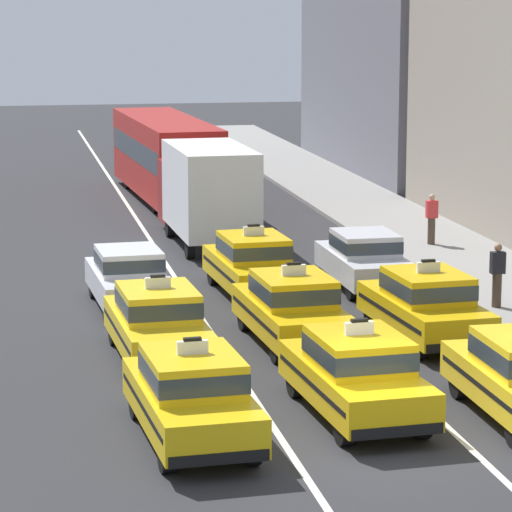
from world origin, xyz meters
TOP-DOWN VIEW (x-y plane):
  - ground_plane at (0.00, 0.00)m, footprint 160.00×160.00m
  - lane_stripe_left_center at (-1.60, 20.00)m, footprint 0.14×80.00m
  - lane_stripe_center_right at (1.60, 20.00)m, footprint 0.14×80.00m
  - sidewalk_curb at (7.20, 15.00)m, footprint 4.00×90.00m
  - taxi_left_nearest at (-3.21, 1.33)m, footprint 2.07×4.65m
  - taxi_left_second at (-3.15, 6.92)m, footprint 2.01×4.64m
  - sedan_left_third at (-3.27, 12.10)m, footprint 1.97×4.38m
  - taxi_center_nearest at (0.08, 2.12)m, footprint 2.10×4.67m
  - taxi_center_second at (0.06, 7.71)m, footprint 2.04×4.65m
  - taxi_center_third at (0.15, 13.03)m, footprint 2.05×4.65m
  - box_truck_center_fourth at (0.10, 20.87)m, footprint 2.45×7.02m
  - bus_center_fifth at (0.06, 30.90)m, footprint 3.14×11.33m
  - taxi_right_second at (3.18, 7.46)m, footprint 2.09×4.66m
  - sedan_right_third at (3.35, 13.33)m, footprint 1.80×4.32m
  - pedestrian_near_crosswalk at (5.86, 9.85)m, footprint 0.36×0.24m
  - pedestrian_mid_block at (7.04, 18.67)m, footprint 0.36×0.24m

SIDE VIEW (x-z plane):
  - ground_plane at x=0.00m, z-range 0.00..0.00m
  - lane_stripe_left_center at x=-1.60m, z-range 0.00..0.01m
  - lane_stripe_center_right at x=1.60m, z-range 0.00..0.01m
  - sidewalk_curb at x=7.20m, z-range 0.00..0.15m
  - sedan_left_third at x=-3.27m, z-range 0.06..1.64m
  - sedan_right_third at x=3.35m, z-range 0.06..1.64m
  - taxi_left_nearest at x=-3.21m, z-range -0.10..1.86m
  - taxi_left_second at x=-3.15m, z-range -0.10..1.86m
  - taxi_center_nearest at x=0.08m, z-range -0.10..1.86m
  - taxi_center_second at x=0.06m, z-range -0.10..1.86m
  - taxi_center_third at x=0.15m, z-range -0.10..1.86m
  - taxi_right_second at x=3.18m, z-range -0.10..1.86m
  - pedestrian_mid_block at x=7.04m, z-range 0.16..1.77m
  - pedestrian_near_crosswalk at x=5.86m, z-range 0.16..1.80m
  - box_truck_center_fourth at x=0.10m, z-range 0.14..3.41m
  - bus_center_fifth at x=0.06m, z-range 0.21..3.43m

